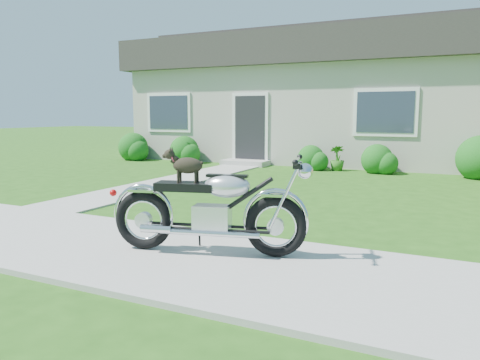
# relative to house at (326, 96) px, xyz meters

# --- Properties ---
(ground) EXTENTS (80.00, 80.00, 0.00)m
(ground) POSITION_rel_house_xyz_m (0.00, -11.99, -2.16)
(ground) COLOR #235114
(ground) RESTS_ON ground
(sidewalk) EXTENTS (24.00, 2.20, 0.04)m
(sidewalk) POSITION_rel_house_xyz_m (0.00, -11.99, -2.14)
(sidewalk) COLOR #9E9B93
(sidewalk) RESTS_ON ground
(walkway) EXTENTS (1.20, 8.00, 0.03)m
(walkway) POSITION_rel_house_xyz_m (-1.50, -6.99, -2.14)
(walkway) COLOR #9E9B93
(walkway) RESTS_ON ground
(house) EXTENTS (12.60, 7.03, 4.50)m
(house) POSITION_rel_house_xyz_m (0.00, 0.00, 0.00)
(house) COLOR #ACA79B
(house) RESTS_ON ground
(shrub_row) EXTENTS (11.57, 1.14, 1.14)m
(shrub_row) POSITION_rel_house_xyz_m (0.05, -3.49, -1.74)
(shrub_row) COLOR #185917
(shrub_row) RESTS_ON ground
(potted_plant_left) EXTENTS (0.80, 0.81, 0.68)m
(potted_plant_left) POSITION_rel_house_xyz_m (-3.30, -3.44, -1.82)
(potted_plant_left) COLOR #225115
(potted_plant_left) RESTS_ON ground
(potted_plant_right) EXTENTS (0.53, 0.53, 0.70)m
(potted_plant_right) POSITION_rel_house_xyz_m (1.35, -3.44, -1.81)
(potted_plant_right) COLOR #2F6E1E
(potted_plant_right) RESTS_ON ground
(motorcycle_with_dog) EXTENTS (2.18, 0.86, 1.14)m
(motorcycle_with_dog) POSITION_rel_house_xyz_m (2.09, -11.79, -1.61)
(motorcycle_with_dog) COLOR black
(motorcycle_with_dog) RESTS_ON sidewalk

